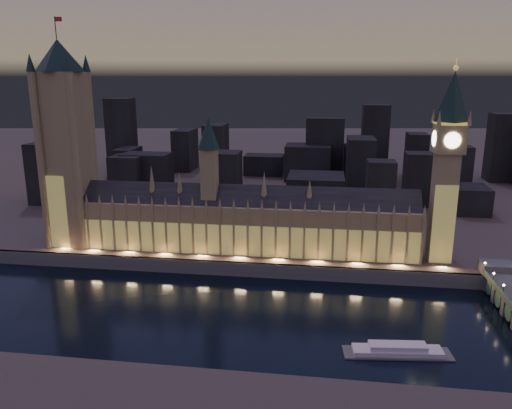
# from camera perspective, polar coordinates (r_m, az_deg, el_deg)

# --- Properties ---
(ground_plane) EXTENTS (2000.00, 2000.00, 0.00)m
(ground_plane) POSITION_cam_1_polar(r_m,az_deg,el_deg) (245.00, -3.02, -11.82)
(ground_plane) COLOR black
(ground_plane) RESTS_ON ground
(north_bank) EXTENTS (2000.00, 960.00, 8.00)m
(north_bank) POSITION_cam_1_polar(r_m,az_deg,el_deg) (744.18, 4.64, 6.30)
(north_bank) COLOR #3F353F
(north_bank) RESTS_ON ground
(embankment_wall) EXTENTS (2000.00, 2.50, 8.00)m
(embankment_wall) POSITION_cam_1_polar(r_m,az_deg,el_deg) (280.24, -1.42, -7.42)
(embankment_wall) COLOR #3F4F54
(embankment_wall) RESTS_ON ground
(palace_of_westminster) EXTENTS (202.00, 21.74, 78.00)m
(palace_of_westminster) POSITION_cam_1_polar(r_m,az_deg,el_deg) (292.98, -1.59, -1.82)
(palace_of_westminster) COLOR #917C59
(palace_of_westminster) RESTS_ON north_bank
(victoria_tower) EXTENTS (31.68, 31.68, 132.92)m
(victoria_tower) POSITION_cam_1_polar(r_m,az_deg,el_deg) (318.76, -20.92, 7.34)
(victoria_tower) COLOR #917C59
(victoria_tower) RESTS_ON north_bank
(elizabeth_tower) EXTENTS (18.00, 18.00, 109.50)m
(elizabeth_tower) POSITION_cam_1_polar(r_m,az_deg,el_deg) (287.68, 21.08, 5.63)
(elizabeth_tower) COLOR #917C59
(elizabeth_tower) RESTS_ON north_bank
(river_boat) EXTENTS (43.87, 14.35, 4.50)m
(river_boat) POSITION_cam_1_polar(r_m,az_deg,el_deg) (216.09, 15.86, -15.75)
(river_boat) COLOR #3F4F54
(river_boat) RESTS_ON ground
(city_backdrop) EXTENTS (474.88, 215.63, 77.98)m
(city_backdrop) POSITION_cam_1_polar(r_m,az_deg,el_deg) (469.11, 6.56, 4.87)
(city_backdrop) COLOR black
(city_backdrop) RESTS_ON north_bank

